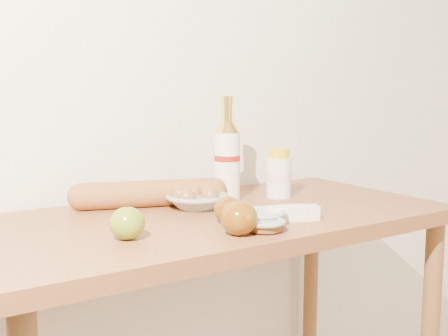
# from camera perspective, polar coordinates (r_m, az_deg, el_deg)

# --- Properties ---
(back_wall) EXTENTS (3.50, 0.02, 2.60)m
(back_wall) POSITION_cam_1_polar(r_m,az_deg,el_deg) (1.70, -6.74, 10.85)
(back_wall) COLOR white
(back_wall) RESTS_ON ground
(table) EXTENTS (1.20, 0.60, 0.90)m
(table) POSITION_cam_1_polar(r_m,az_deg,el_deg) (1.48, -0.64, -9.26)
(table) COLOR #A16034
(table) RESTS_ON ground
(bourbon_bottle) EXTENTS (0.09, 0.09, 0.30)m
(bourbon_bottle) POSITION_cam_1_polar(r_m,az_deg,el_deg) (1.58, 0.33, 0.95)
(bourbon_bottle) COLOR white
(bourbon_bottle) RESTS_ON table
(cream_bottle) EXTENTS (0.10, 0.10, 0.14)m
(cream_bottle) POSITION_cam_1_polar(r_m,az_deg,el_deg) (1.64, 5.59, -0.71)
(cream_bottle) COLOR white
(cream_bottle) RESTS_ON table
(egg_bowl) EXTENTS (0.20, 0.20, 0.06)m
(egg_bowl) POSITION_cam_1_polar(r_m,az_deg,el_deg) (1.50, -2.79, -3.17)
(egg_bowl) COLOR #93A09C
(egg_bowl) RESTS_ON table
(baguette) EXTENTS (0.43, 0.20, 0.07)m
(baguette) POSITION_cam_1_polar(r_m,az_deg,el_deg) (1.53, -7.56, -2.59)
(baguette) COLOR #B27136
(baguette) RESTS_ON table
(apple_yellowgreen) EXTENTS (0.08, 0.08, 0.07)m
(apple_yellowgreen) POSITION_cam_1_polar(r_m,az_deg,el_deg) (1.21, -9.80, -5.55)
(apple_yellowgreen) COLOR olive
(apple_yellowgreen) RESTS_ON table
(apple_redgreen_front) EXTENTS (0.10, 0.10, 0.08)m
(apple_redgreen_front) POSITION_cam_1_polar(r_m,az_deg,el_deg) (1.22, 1.56, -5.11)
(apple_redgreen_front) COLOR #961108
(apple_redgreen_front) RESTS_ON table
(apple_redgreen_right) EXTENTS (0.08, 0.08, 0.06)m
(apple_redgreen_right) POSITION_cam_1_polar(r_m,az_deg,el_deg) (1.33, 0.41, -4.26)
(apple_redgreen_right) COLOR maroon
(apple_redgreen_right) RESTS_ON table
(sugar_bowl) EXTENTS (0.10, 0.10, 0.03)m
(sugar_bowl) POSITION_cam_1_polar(r_m,az_deg,el_deg) (1.26, 4.17, -5.83)
(sugar_bowl) COLOR #8D9A94
(sugar_bowl) RESTS_ON table
(syrup_bowl) EXTENTS (0.14, 0.14, 0.03)m
(syrup_bowl) POSITION_cam_1_polar(r_m,az_deg,el_deg) (1.33, 3.87, -4.97)
(syrup_bowl) COLOR #96A49E
(syrup_bowl) RESTS_ON table
(butter_stick) EXTENTS (0.13, 0.08, 0.04)m
(butter_stick) POSITION_cam_1_polar(r_m,az_deg,el_deg) (1.37, 7.01, -4.59)
(butter_stick) COLOR #FCF0C3
(butter_stick) RESTS_ON table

